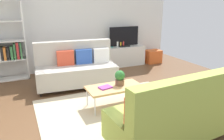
{
  "coord_description": "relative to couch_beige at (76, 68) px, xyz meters",
  "views": [
    {
      "loc": [
        -1.69,
        -3.75,
        1.99
      ],
      "look_at": [
        0.09,
        0.21,
        0.65
      ],
      "focal_mm": 34.75,
      "sensor_mm": 36.0,
      "label": 1
    }
  ],
  "objects": [
    {
      "name": "couch_green",
      "position": [
        0.67,
        -2.84,
        -0.01
      ],
      "size": [
        1.95,
        0.96,
        1.1
      ],
      "rotation": [
        0.0,
        0.0,
        0.06
      ],
      "color": "#A3BC4C",
      "rests_on": "ground_plane"
    },
    {
      "name": "bookshelf",
      "position": [
        -1.61,
        1.2,
        0.51
      ],
      "size": [
        1.1,
        0.36,
        2.1
      ],
      "color": "white",
      "rests_on": "ground_plane"
    },
    {
      "name": "tv",
      "position": [
        1.91,
        1.16,
        0.5
      ],
      "size": [
        1.0,
        0.2,
        0.64
      ],
      "color": "black",
      "rests_on": "tv_console"
    },
    {
      "name": "coffee_table",
      "position": [
        0.38,
        -1.42,
        -0.06
      ],
      "size": [
        1.1,
        0.56,
        0.42
      ],
      "color": "tan",
      "rests_on": "ground_plane"
    },
    {
      "name": "storage_trunk",
      "position": [
        3.01,
        1.08,
        -0.23
      ],
      "size": [
        0.52,
        0.4,
        0.44
      ],
      "primitive_type": "cube",
      "color": "orange",
      "rests_on": "ground_plane"
    },
    {
      "name": "bottle_1",
      "position": [
        1.78,
        1.14,
        0.27
      ],
      "size": [
        0.05,
        0.05,
        0.16
      ],
      "primitive_type": "cylinder",
      "color": "gold",
      "rests_on": "tv_console"
    },
    {
      "name": "area_rug",
      "position": [
        0.33,
        -1.62,
        -0.45
      ],
      "size": [
        2.9,
        2.2,
        0.01
      ],
      "primitive_type": "cube",
      "color": "beige",
      "rests_on": "ground_plane"
    },
    {
      "name": "tv_console",
      "position": [
        1.91,
        1.18,
        -0.13
      ],
      "size": [
        1.4,
        0.44,
        0.64
      ],
      "primitive_type": "cube",
      "color": "silver",
      "rests_on": "ground_plane"
    },
    {
      "name": "vase_0",
      "position": [
        1.33,
        1.23,
        0.27
      ],
      "size": [
        0.11,
        0.11,
        0.17
      ],
      "primitive_type": "cylinder",
      "color": "silver",
      "rests_on": "tv_console"
    },
    {
      "name": "couch_beige",
      "position": [
        0.0,
        0.0,
        0.0
      ],
      "size": [
        1.96,
        1.0,
        1.1
      ],
      "rotation": [
        0.0,
        0.0,
        3.06
      ],
      "color": "#B2ADA3",
      "rests_on": "ground_plane"
    },
    {
      "name": "bottle_0",
      "position": [
        1.67,
        1.14,
        0.28
      ],
      "size": [
        0.06,
        0.06,
        0.19
      ],
      "primitive_type": "cylinder",
      "color": "silver",
      "rests_on": "tv_console"
    },
    {
      "name": "bottle_2",
      "position": [
        1.88,
        1.14,
        0.27
      ],
      "size": [
        0.05,
        0.05,
        0.17
      ],
      "primitive_type": "cylinder",
      "color": "red",
      "rests_on": "tv_console"
    },
    {
      "name": "ground_plane",
      "position": [
        0.39,
        -1.28,
        -0.45
      ],
      "size": [
        7.68,
        7.68,
        0.0
      ],
      "primitive_type": "plane",
      "color": "brown"
    },
    {
      "name": "potted_plant",
      "position": [
        0.51,
        -1.38,
        0.12
      ],
      "size": [
        0.2,
        0.2,
        0.3
      ],
      "color": "brown",
      "rests_on": "coffee_table"
    },
    {
      "name": "table_book_0",
      "position": [
        0.19,
        -1.41,
        -0.02
      ],
      "size": [
        0.27,
        0.22,
        0.03
      ],
      "primitive_type": "cube",
      "rotation": [
        0.0,
        0.0,
        0.2
      ],
      "color": "purple",
      "rests_on": "coffee_table"
    },
    {
      "name": "wall_far",
      "position": [
        0.39,
        1.52,
        1.0
      ],
      "size": [
        6.4,
        0.12,
        2.9
      ],
      "primitive_type": "cube",
      "color": "white",
      "rests_on": "ground_plane"
    },
    {
      "name": "vase_1",
      "position": [
        1.5,
        1.23,
        0.26
      ],
      "size": [
        0.11,
        0.11,
        0.15
      ],
      "primitive_type": "cylinder",
      "color": "#33B29E",
      "rests_on": "tv_console"
    }
  ]
}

